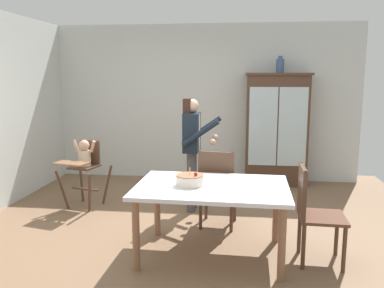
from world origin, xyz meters
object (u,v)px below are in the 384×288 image
(dining_chair_far_side, at_px, (217,184))
(birthday_cake, at_px, (190,180))
(ceramic_vase, at_px, (280,65))
(high_chair_with_toddler, at_px, (84,161))
(dining_table, at_px, (212,194))
(china_cabinet, at_px, (276,129))
(adult_person, at_px, (192,141))
(dining_chair_right_end, at_px, (312,208))

(dining_chair_far_side, bearing_deg, birthday_cake, 78.28)
(birthday_cake, bearing_deg, dining_chair_far_side, 72.83)
(birthday_cake, relative_size, dining_chair_far_side, 0.29)
(ceramic_vase, bearing_deg, high_chair_with_toddler, -151.16)
(birthday_cake, xyz_separation_m, dining_chair_far_side, (0.23, 0.75, -0.24))
(dining_table, xyz_separation_m, dining_chair_far_side, (0.01, 0.74, -0.10))
(dining_chair_far_side, bearing_deg, china_cabinet, -106.74)
(ceramic_vase, bearing_deg, dining_chair_far_side, -112.70)
(high_chair_with_toddler, relative_size, dining_table, 0.61)
(dining_table, bearing_deg, birthday_cake, -175.50)
(china_cabinet, distance_m, high_chair_with_toddler, 3.16)
(ceramic_vase, relative_size, adult_person, 0.18)
(china_cabinet, distance_m, ceramic_vase, 1.05)
(china_cabinet, relative_size, ceramic_vase, 6.92)
(adult_person, relative_size, dining_chair_far_side, 1.59)
(ceramic_vase, height_order, high_chair_with_toddler, ceramic_vase)
(high_chair_with_toddler, relative_size, adult_person, 0.62)
(ceramic_vase, distance_m, dining_table, 3.28)
(high_chair_with_toddler, bearing_deg, dining_table, -22.32)
(ceramic_vase, xyz_separation_m, high_chair_with_toddler, (-2.78, -1.53, -1.33))
(china_cabinet, relative_size, high_chair_with_toddler, 1.97)
(dining_chair_far_side, distance_m, dining_chair_right_end, 1.23)
(china_cabinet, relative_size, birthday_cake, 6.68)
(ceramic_vase, height_order, dining_chair_far_side, ceramic_vase)
(china_cabinet, distance_m, birthday_cake, 3.08)
(dining_table, bearing_deg, dining_chair_right_end, -1.41)
(dining_chair_right_end, bearing_deg, birthday_cake, 92.11)
(birthday_cake, xyz_separation_m, dining_chair_right_end, (1.20, -0.01, -0.24))
(birthday_cake, bearing_deg, ceramic_vase, 68.72)
(high_chair_with_toddler, distance_m, dining_table, 2.30)
(ceramic_vase, height_order, dining_table, ceramic_vase)
(high_chair_with_toddler, bearing_deg, ceramic_vase, 41.91)
(high_chair_with_toddler, bearing_deg, dining_chair_right_end, -12.35)
(dining_table, bearing_deg, dining_chair_far_side, 89.04)
(ceramic_vase, distance_m, dining_chair_right_end, 3.22)
(adult_person, xyz_separation_m, birthday_cake, (0.14, -1.37, -0.17))
(high_chair_with_toddler, bearing_deg, china_cabinet, 42.06)
(birthday_cake, distance_m, dining_chair_far_side, 0.83)
(china_cabinet, height_order, dining_table, china_cabinet)
(ceramic_vase, distance_m, high_chair_with_toddler, 3.44)
(china_cabinet, height_order, adult_person, china_cabinet)
(birthday_cake, bearing_deg, adult_person, 95.85)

